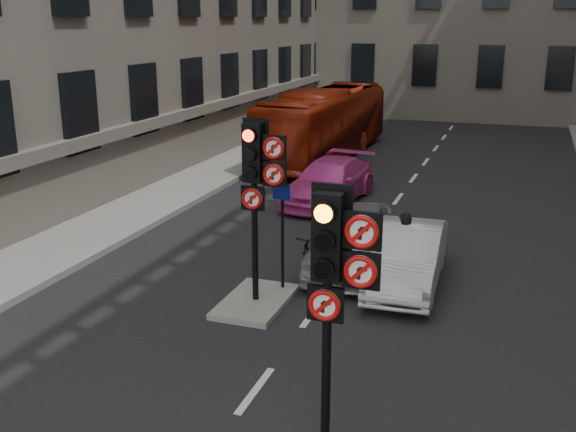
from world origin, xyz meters
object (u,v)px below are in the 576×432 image
Objects in this scene: car_pink at (329,181)px; bus_red at (324,124)px; signal_near at (335,266)px; car_silver at (352,238)px; car_white at (408,256)px; motorcycle at (310,253)px; signal_far at (258,172)px; info_sign at (282,222)px; motorcyclist at (403,246)px.

car_pink is 6.83m from bus_red.
signal_near is at bearing -70.16° from bus_red.
car_pink is at bearing -68.97° from bus_red.
signal_near is 0.86× the size of car_silver.
car_pink reaches higher than car_white.
signal_near is at bearing -91.84° from car_white.
motorcycle is (3.37, -12.51, -0.89)m from bus_red.
motorcycle is at bearing -72.35° from car_pink.
signal_far reaches higher than car_white.
car_white is at bearing 38.51° from info_sign.
signal_near is at bearing -74.19° from motorcycle.
bus_red is (-2.94, 14.43, -1.31)m from signal_far.
car_silver is at bearing -29.94° from motorcyclist.
car_silver reaches higher than car_pink.
car_silver is at bearing 65.96° from signal_far.
signal_near reaches higher than motorcycle.
motorcyclist is (-0.14, 0.25, 0.13)m from car_white.
car_white is 0.39× the size of bus_red.
car_pink is 0.45× the size of bus_red.
car_silver is 2.32m from info_sign.
motorcycle is at bearing 77.29° from signal_far.
signal_far reaches higher than info_sign.
info_sign is (-2.35, -1.31, 0.90)m from car_white.
car_pink is 2.68× the size of motorcycle.
signal_near is 5.41m from info_sign.
motorcycle is (0.43, 1.93, -2.20)m from signal_far.
info_sign reaches higher than motorcyclist.
motorcyclist is at bearing 6.32° from motorcycle.
signal_far is at bearing 30.27° from motorcyclist.
car_white is at bearing -28.13° from car_silver.
info_sign reaches higher than car_silver.
signal_far is at bearing -75.38° from bus_red.
car_pink reaches higher than motorcycle.
signal_far is 0.86× the size of car_silver.
signal_near is 7.07m from car_silver.
car_white is at bearing 90.32° from signal_near.
info_sign is (1.06, -7.23, 0.89)m from car_pink.
signal_far is 14.79m from bus_red.
car_white is (1.38, -0.62, -0.07)m from car_silver.
car_white is at bearing 106.21° from motorcyclist.
motorcyclist is (1.99, 0.37, 0.27)m from motorcycle.
bus_red is (-2.09, 6.46, 0.74)m from car_pink.
signal_far is 1.40m from info_sign.
motorcycle is at bearing -2.64° from motorcyclist.
car_white is 1.77× the size of info_sign.
car_silver is 1.89× the size of info_sign.
bus_red is at bearing 111.79° from car_white.
signal_far is 2.96m from motorcycle.
bus_red is 6.00× the size of motorcycle.
bus_red is (-5.50, 12.39, 0.75)m from car_white.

